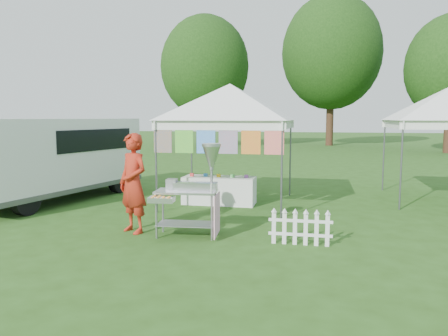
# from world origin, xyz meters

# --- Properties ---
(ground) EXTENTS (120.00, 120.00, 0.00)m
(ground) POSITION_xyz_m (0.00, 0.00, 0.00)
(ground) COLOR #294C15
(ground) RESTS_ON ground
(canopy_main) EXTENTS (4.24, 4.24, 3.45)m
(canopy_main) POSITION_xyz_m (0.00, 3.49, 2.99)
(canopy_main) COLOR #59595E
(canopy_main) RESTS_ON ground
(tree_left) EXTENTS (6.40, 6.40, 9.53)m
(tree_left) POSITION_xyz_m (-6.00, 24.00, 5.83)
(tree_left) COLOR #372114
(tree_left) RESTS_ON ground
(tree_mid) EXTENTS (7.60, 7.60, 11.52)m
(tree_mid) POSITION_xyz_m (3.00, 28.00, 7.14)
(tree_mid) COLOR #372114
(tree_mid) RESTS_ON ground
(donut_cart) EXTENTS (1.22, 0.93, 1.70)m
(donut_cart) POSITION_xyz_m (0.02, 0.30, 1.00)
(donut_cart) COLOR gray
(donut_cart) RESTS_ON ground
(vendor) EXTENTS (0.82, 0.74, 1.88)m
(vendor) POSITION_xyz_m (-1.21, 0.34, 0.94)
(vendor) COLOR #A92514
(vendor) RESTS_ON ground
(cargo_van) EXTENTS (3.10, 5.46, 2.14)m
(cargo_van) POSITION_xyz_m (-4.65, 3.09, 1.15)
(cargo_van) COLOR white
(cargo_van) RESTS_ON ground
(picket_fence) EXTENTS (1.08, 0.03, 0.56)m
(picket_fence) POSITION_xyz_m (1.90, 0.15, 0.29)
(picket_fence) COLOR white
(picket_fence) RESTS_ON ground
(display_table) EXTENTS (1.80, 0.70, 0.69)m
(display_table) POSITION_xyz_m (-0.24, 3.37, 0.34)
(display_table) COLOR white
(display_table) RESTS_ON ground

